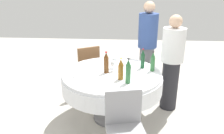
# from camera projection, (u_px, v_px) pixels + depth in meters

# --- Properties ---
(ground_plane) EXTENTS (10.00, 10.00, 0.00)m
(ground_plane) POSITION_uv_depth(u_px,v_px,m) (112.00, 117.00, 3.46)
(ground_plane) COLOR #B7B2A8
(dining_table) EXTENTS (1.43, 1.43, 0.74)m
(dining_table) POSITION_uv_depth(u_px,v_px,m) (112.00, 82.00, 3.25)
(dining_table) COLOR white
(dining_table) RESTS_ON ground_plane
(bottle_dark_green_front) EXTENTS (0.06, 0.06, 0.29)m
(bottle_dark_green_front) POSITION_uv_depth(u_px,v_px,m) (143.00, 59.00, 3.32)
(bottle_dark_green_front) COLOR #194728
(bottle_dark_green_front) RESTS_ON dining_table
(bottle_green_left) EXTENTS (0.07, 0.07, 0.33)m
(bottle_green_left) POSITION_uv_depth(u_px,v_px,m) (128.00, 72.00, 2.81)
(bottle_green_left) COLOR #2D6B38
(bottle_green_left) RESTS_ON dining_table
(bottle_green_inner) EXTENTS (0.06, 0.06, 0.29)m
(bottle_green_inner) POSITION_uv_depth(u_px,v_px,m) (153.00, 62.00, 3.21)
(bottle_green_inner) COLOR #2D6B38
(bottle_green_inner) RESTS_ON dining_table
(bottle_amber_far) EXTENTS (0.07, 0.07, 0.30)m
(bottle_amber_far) POSITION_uv_depth(u_px,v_px,m) (121.00, 69.00, 2.92)
(bottle_amber_far) COLOR #8C5619
(bottle_amber_far) RESTS_ON dining_table
(bottle_brown_rear) EXTENTS (0.07, 0.07, 0.31)m
(bottle_brown_rear) POSITION_uv_depth(u_px,v_px,m) (106.00, 63.00, 3.14)
(bottle_brown_rear) COLOR #593314
(bottle_brown_rear) RESTS_ON dining_table
(wine_glass_far) EXTENTS (0.07, 0.07, 0.13)m
(wine_glass_far) POSITION_uv_depth(u_px,v_px,m) (122.00, 64.00, 3.23)
(wine_glass_far) COLOR white
(wine_glass_far) RESTS_ON dining_table
(wine_glass_rear) EXTENTS (0.07, 0.07, 0.15)m
(wine_glass_rear) POSITION_uv_depth(u_px,v_px,m) (114.00, 60.00, 3.34)
(wine_glass_rear) COLOR white
(wine_glass_rear) RESTS_ON dining_table
(wine_glass_west) EXTENTS (0.06, 0.06, 0.15)m
(wine_glass_west) POSITION_uv_depth(u_px,v_px,m) (113.00, 64.00, 3.20)
(wine_glass_west) COLOR white
(wine_glass_west) RESTS_ON dining_table
(plate_outer) EXTENTS (0.26, 0.26, 0.02)m
(plate_outer) POSITION_uv_depth(u_px,v_px,m) (79.00, 74.00, 3.12)
(plate_outer) COLOR white
(plate_outer) RESTS_ON dining_table
(plate_south) EXTENTS (0.21, 0.21, 0.02)m
(plate_south) POSITION_uv_depth(u_px,v_px,m) (122.00, 62.00, 3.61)
(plate_south) COLOR white
(plate_south) RESTS_ON dining_table
(plate_north) EXTENTS (0.25, 0.25, 0.02)m
(plate_north) POSITION_uv_depth(u_px,v_px,m) (96.00, 62.00, 3.57)
(plate_north) COLOR white
(plate_north) RESTS_ON dining_table
(spoon_left) EXTENTS (0.15, 0.12, 0.00)m
(spoon_left) POSITION_uv_depth(u_px,v_px,m) (129.00, 67.00, 3.38)
(spoon_left) COLOR silver
(spoon_left) RESTS_ON dining_table
(spoon_inner) EXTENTS (0.16, 0.11, 0.00)m
(spoon_inner) POSITION_uv_depth(u_px,v_px,m) (148.00, 76.00, 3.07)
(spoon_inner) COLOR silver
(spoon_inner) RESTS_ON dining_table
(folded_napkin) EXTENTS (0.20, 0.20, 0.02)m
(folded_napkin) POSITION_uv_depth(u_px,v_px,m) (92.00, 69.00, 3.30)
(folded_napkin) COLOR white
(folded_napkin) RESTS_ON dining_table
(person_front) EXTENTS (0.34, 0.34, 1.50)m
(person_front) POSITION_uv_depth(u_px,v_px,m) (172.00, 62.00, 3.47)
(person_front) COLOR #26262B
(person_front) RESTS_ON ground_plane
(person_left) EXTENTS (0.34, 0.34, 1.64)m
(person_left) POSITION_uv_depth(u_px,v_px,m) (147.00, 46.00, 4.08)
(person_left) COLOR slate
(person_left) RESTS_ON ground_plane
(chair_west) EXTENTS (0.48, 0.48, 0.87)m
(chair_west) POSITION_uv_depth(u_px,v_px,m) (125.00, 124.00, 2.41)
(chair_west) COLOR #99999E
(chair_west) RESTS_ON ground_plane
(chair_near) EXTENTS (0.55, 0.55, 0.87)m
(chair_near) POSITION_uv_depth(u_px,v_px,m) (87.00, 65.00, 4.15)
(chair_near) COLOR brown
(chair_near) RESTS_ON ground_plane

